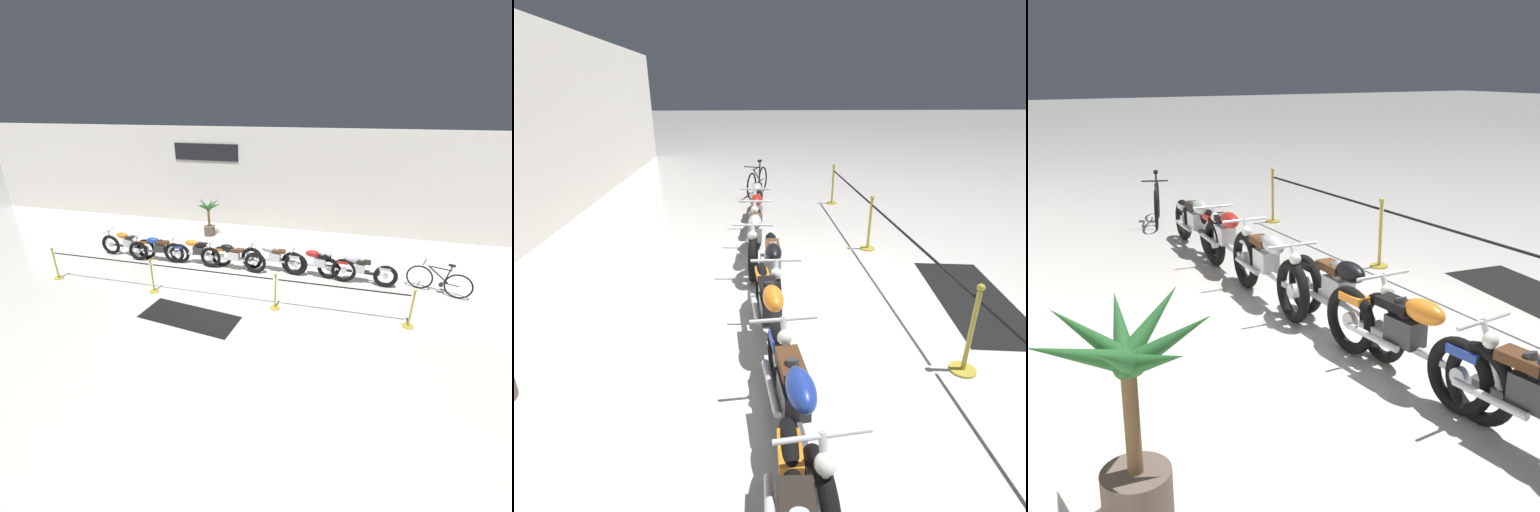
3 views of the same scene
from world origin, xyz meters
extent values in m
plane|color=silver|center=(0.00, 0.00, 0.00)|extent=(120.00, 120.00, 0.00)
cube|color=silver|center=(0.00, 5.12, 2.10)|extent=(28.00, 0.25, 4.20)
cube|color=black|center=(-2.55, 4.98, 3.17)|extent=(2.88, 0.04, 0.70)
torus|color=black|center=(-4.69, 0.68, 0.37)|extent=(0.73, 0.13, 0.73)
torus|color=black|center=(-3.23, 0.64, 0.37)|extent=(0.73, 0.13, 0.73)
cylinder|color=silver|center=(-4.69, 0.68, 0.37)|extent=(0.17, 0.08, 0.17)
cylinder|color=silver|center=(-3.23, 0.64, 0.37)|extent=(0.17, 0.08, 0.17)
cylinder|color=silver|center=(-4.78, 0.68, 0.65)|extent=(0.30, 0.06, 0.59)
cube|color=silver|center=(-3.91, 0.65, 0.53)|extent=(0.37, 0.23, 0.26)
cylinder|color=silver|center=(-3.95, 0.66, 0.73)|extent=(0.18, 0.11, 0.24)
cylinder|color=silver|center=(-3.87, 0.65, 0.73)|extent=(0.18, 0.11, 0.24)
cylinder|color=silver|center=(-3.61, 0.79, 0.39)|extent=(0.70, 0.09, 0.07)
cube|color=black|center=(-3.96, 0.66, 0.39)|extent=(1.18, 0.09, 0.06)
ellipsoid|color=orange|center=(-4.14, 0.66, 0.79)|extent=(0.47, 0.23, 0.22)
cube|color=black|center=(-3.78, 0.65, 0.75)|extent=(0.41, 0.21, 0.09)
cube|color=orange|center=(-3.28, 0.64, 0.63)|extent=(0.32, 0.17, 0.08)
cylinder|color=silver|center=(-4.67, 0.67, 0.92)|extent=(0.05, 0.62, 0.04)
sphere|color=silver|center=(-4.75, 0.68, 0.78)|extent=(0.14, 0.14, 0.14)
torus|color=black|center=(-3.43, 0.46, 0.35)|extent=(0.71, 0.19, 0.70)
torus|color=black|center=(-1.92, 0.61, 0.35)|extent=(0.71, 0.19, 0.70)
cylinder|color=silver|center=(-3.43, 0.46, 0.35)|extent=(0.17, 0.10, 0.16)
cylinder|color=silver|center=(-1.92, 0.61, 0.35)|extent=(0.17, 0.10, 0.16)
cylinder|color=silver|center=(-3.52, 0.45, 0.63)|extent=(0.31, 0.09, 0.59)
cube|color=#2D2D30|center=(-2.63, 0.54, 0.51)|extent=(0.38, 0.25, 0.26)
cylinder|color=#2D2D30|center=(-2.67, 0.53, 0.71)|extent=(0.19, 0.13, 0.24)
cylinder|color=#2D2D30|center=(-2.59, 0.54, 0.71)|extent=(0.19, 0.13, 0.24)
cylinder|color=silver|center=(-2.34, 0.70, 0.37)|extent=(0.70, 0.14, 0.07)
cube|color=#47474C|center=(-2.68, 0.53, 0.37)|extent=(1.22, 0.18, 0.06)
ellipsoid|color=navy|center=(-2.86, 0.51, 0.77)|extent=(0.48, 0.26, 0.22)
cube|color=#4C2D19|center=(-2.50, 0.55, 0.73)|extent=(0.42, 0.24, 0.09)
cube|color=navy|center=(-1.97, 0.60, 0.59)|extent=(0.33, 0.19, 0.08)
cylinder|color=silver|center=(-3.41, 0.46, 0.90)|extent=(0.10, 0.62, 0.04)
sphere|color=silver|center=(-3.49, 0.45, 0.76)|extent=(0.14, 0.14, 0.14)
torus|color=black|center=(-2.12, 0.57, 0.36)|extent=(0.73, 0.17, 0.72)
torus|color=black|center=(-0.44, 0.70, 0.36)|extent=(0.73, 0.17, 0.72)
cylinder|color=silver|center=(-2.12, 0.57, 0.36)|extent=(0.18, 0.09, 0.17)
cylinder|color=silver|center=(-0.44, 0.70, 0.36)|extent=(0.18, 0.09, 0.17)
cylinder|color=silver|center=(-2.21, 0.57, 0.65)|extent=(0.31, 0.08, 0.59)
cube|color=#2D2D30|center=(-1.23, 0.64, 0.52)|extent=(0.38, 0.25, 0.26)
cylinder|color=#2D2D30|center=(-1.27, 0.64, 0.72)|extent=(0.19, 0.12, 0.24)
cylinder|color=#2D2D30|center=(-1.19, 0.65, 0.72)|extent=(0.19, 0.12, 0.24)
cylinder|color=silver|center=(-0.94, 0.81, 0.38)|extent=(0.70, 0.12, 0.07)
cube|color=#ADAFB5|center=(-1.28, 0.64, 0.38)|extent=(1.35, 0.16, 0.06)
ellipsoid|color=orange|center=(-1.46, 0.62, 0.78)|extent=(0.48, 0.25, 0.22)
cube|color=black|center=(-1.10, 0.65, 0.74)|extent=(0.41, 0.23, 0.09)
cube|color=orange|center=(-0.49, 0.70, 0.62)|extent=(0.33, 0.18, 0.08)
cylinder|color=silver|center=(-2.10, 0.57, 0.91)|extent=(0.08, 0.62, 0.04)
sphere|color=silver|center=(-2.18, 0.57, 0.77)|extent=(0.14, 0.14, 0.14)
torus|color=black|center=(-0.76, 0.54, 0.36)|extent=(0.72, 0.13, 0.72)
torus|color=black|center=(0.79, 0.51, 0.36)|extent=(0.72, 0.13, 0.72)
cylinder|color=silver|center=(-0.76, 0.54, 0.36)|extent=(0.17, 0.08, 0.17)
cylinder|color=silver|center=(0.79, 0.51, 0.36)|extent=(0.17, 0.08, 0.17)
cylinder|color=silver|center=(-0.85, 0.54, 0.64)|extent=(0.30, 0.06, 0.59)
cube|color=silver|center=(0.06, 0.52, 0.52)|extent=(0.36, 0.23, 0.26)
cylinder|color=silver|center=(0.02, 0.52, 0.72)|extent=(0.18, 0.11, 0.24)
cylinder|color=silver|center=(0.10, 0.52, 0.72)|extent=(0.18, 0.11, 0.24)
cylinder|color=silver|center=(0.36, 0.66, 0.38)|extent=(0.70, 0.08, 0.07)
cube|color=#ADAFB5|center=(0.01, 0.52, 0.38)|extent=(1.24, 0.09, 0.06)
ellipsoid|color=black|center=(-0.17, 0.53, 0.78)|extent=(0.46, 0.23, 0.22)
cube|color=#4C2D19|center=(0.19, 0.52, 0.74)|extent=(0.40, 0.21, 0.09)
cube|color=black|center=(0.74, 0.51, 0.62)|extent=(0.32, 0.17, 0.08)
cylinder|color=silver|center=(-0.74, 0.54, 0.91)|extent=(0.05, 0.62, 0.04)
sphere|color=silver|center=(-0.82, 0.54, 0.77)|extent=(0.14, 0.14, 0.14)
torus|color=black|center=(0.60, 0.80, 0.38)|extent=(0.76, 0.18, 0.75)
torus|color=black|center=(2.08, 0.68, 0.38)|extent=(0.76, 0.18, 0.75)
cylinder|color=silver|center=(0.60, 0.80, 0.38)|extent=(0.18, 0.09, 0.18)
cylinder|color=silver|center=(2.08, 0.68, 0.38)|extent=(0.18, 0.09, 0.18)
cylinder|color=silver|center=(0.51, 0.80, 0.66)|extent=(0.31, 0.08, 0.59)
cube|color=silver|center=(1.39, 0.73, 0.54)|extent=(0.38, 0.25, 0.26)
cylinder|color=silver|center=(1.35, 0.74, 0.74)|extent=(0.19, 0.12, 0.24)
cylinder|color=silver|center=(1.43, 0.73, 0.74)|extent=(0.19, 0.12, 0.24)
cylinder|color=silver|center=(1.70, 0.85, 0.40)|extent=(0.70, 0.13, 0.07)
cube|color=#ADAFB5|center=(1.34, 0.74, 0.40)|extent=(1.19, 0.16, 0.06)
ellipsoid|color=#B7BABF|center=(1.16, 0.75, 0.80)|extent=(0.48, 0.26, 0.22)
cube|color=#4C2D19|center=(1.52, 0.72, 0.76)|extent=(0.41, 0.23, 0.09)
cube|color=#B7BABF|center=(2.03, 0.68, 0.64)|extent=(0.33, 0.19, 0.08)
cylinder|color=silver|center=(0.62, 0.80, 0.93)|extent=(0.09, 0.62, 0.04)
sphere|color=silver|center=(0.54, 0.80, 0.79)|extent=(0.14, 0.14, 0.14)
torus|color=black|center=(1.98, 0.73, 0.38)|extent=(0.78, 0.19, 0.77)
torus|color=black|center=(3.57, 0.59, 0.38)|extent=(0.78, 0.19, 0.77)
cylinder|color=silver|center=(1.98, 0.73, 0.38)|extent=(0.19, 0.10, 0.18)
cylinder|color=silver|center=(3.57, 0.59, 0.38)|extent=(0.19, 0.10, 0.18)
cylinder|color=silver|center=(1.89, 0.74, 0.67)|extent=(0.31, 0.08, 0.59)
cube|color=silver|center=(2.83, 0.66, 0.54)|extent=(0.38, 0.25, 0.26)
cylinder|color=silver|center=(2.78, 0.66, 0.74)|extent=(0.19, 0.13, 0.24)
cylinder|color=silver|center=(2.87, 0.65, 0.74)|extent=(0.19, 0.13, 0.24)
cylinder|color=silver|center=(3.14, 0.77, 0.40)|extent=(0.70, 0.13, 0.07)
cube|color=#ADAFB5|center=(2.78, 0.66, 0.40)|extent=(1.28, 0.17, 0.06)
ellipsoid|color=#B21E19|center=(2.60, 0.68, 0.80)|extent=(0.48, 0.26, 0.22)
cube|color=black|center=(2.96, 0.65, 0.76)|extent=(0.42, 0.23, 0.09)
cube|color=#B21E19|center=(3.52, 0.60, 0.66)|extent=(0.33, 0.19, 0.08)
cylinder|color=silver|center=(2.00, 0.73, 0.93)|extent=(0.09, 0.62, 0.04)
sphere|color=silver|center=(1.92, 0.74, 0.79)|extent=(0.14, 0.14, 0.14)
torus|color=black|center=(3.12, 0.69, 0.35)|extent=(0.71, 0.18, 0.70)
torus|color=black|center=(4.79, 0.56, 0.35)|extent=(0.71, 0.18, 0.70)
cylinder|color=silver|center=(3.12, 0.69, 0.35)|extent=(0.17, 0.09, 0.16)
cylinder|color=silver|center=(4.79, 0.56, 0.35)|extent=(0.17, 0.09, 0.16)
cylinder|color=silver|center=(3.03, 0.70, 0.63)|extent=(0.31, 0.08, 0.59)
cube|color=silver|center=(4.00, 0.62, 0.51)|extent=(0.38, 0.25, 0.26)
cylinder|color=silver|center=(3.96, 0.62, 0.71)|extent=(0.19, 0.12, 0.24)
cylinder|color=silver|center=(4.05, 0.62, 0.71)|extent=(0.19, 0.12, 0.24)
cylinder|color=silver|center=(4.31, 0.74, 0.37)|extent=(0.70, 0.13, 0.07)
cube|color=black|center=(3.95, 0.62, 0.37)|extent=(1.35, 0.17, 0.06)
ellipsoid|color=#B7BABF|center=(3.78, 0.64, 0.77)|extent=(0.48, 0.26, 0.22)
cube|color=black|center=(4.13, 0.61, 0.73)|extent=(0.41, 0.23, 0.09)
cube|color=#B7BABF|center=(4.74, 0.56, 0.60)|extent=(0.33, 0.19, 0.08)
cylinder|color=silver|center=(3.14, 0.69, 0.90)|extent=(0.09, 0.62, 0.04)
sphere|color=silver|center=(3.06, 0.70, 0.76)|extent=(0.14, 0.14, 0.14)
torus|color=black|center=(5.76, 0.72, 0.37)|extent=(0.71, 0.30, 0.74)
torus|color=black|center=(6.72, 0.37, 0.37)|extent=(0.71, 0.30, 0.74)
cylinder|color=black|center=(6.19, 0.57, 0.59)|extent=(0.57, 0.24, 0.43)
cylinder|color=black|center=(6.24, 0.55, 0.79)|extent=(0.53, 0.22, 0.04)
cylinder|color=black|center=(6.43, 0.48, 0.67)|extent=(0.15, 0.09, 0.55)
cube|color=black|center=(6.46, 0.47, 0.95)|extent=(0.20, 0.14, 0.05)
cylinder|color=black|center=(6.53, 0.44, 0.37)|extent=(0.44, 0.18, 0.03)
cylinder|color=black|center=(5.82, 0.70, 0.89)|extent=(0.19, 0.46, 0.03)
cylinder|color=black|center=(6.31, 0.52, 0.29)|extent=(0.13, 0.09, 0.12)
cylinder|color=brown|center=(-1.95, 3.44, 0.20)|extent=(0.46, 0.46, 0.40)
cylinder|color=brown|center=(-1.95, 3.44, 0.78)|extent=(0.10, 0.10, 0.77)
cone|color=#235B28|center=(-1.68, 3.40, 1.28)|extent=(0.70, 0.27, 0.42)
cone|color=#235B28|center=(-1.79, 3.60, 1.31)|extent=(0.48, 0.53, 0.52)
cone|color=#235B28|center=(-1.96, 3.71, 1.27)|extent=(0.18, 0.66, 0.39)
cone|color=#235B28|center=(-2.20, 3.56, 1.31)|extent=(0.66, 0.47, 0.52)
cone|color=#235B28|center=(-2.14, 3.34, 1.23)|extent=(0.52, 0.40, 0.34)
cone|color=#235B28|center=(-2.05, 3.21, 1.29)|extent=(0.34, 0.61, 0.48)
cone|color=#235B28|center=(-1.80, 3.24, 1.32)|extent=(0.46, 0.58, 0.55)
cylinder|color=gold|center=(-5.15, -1.43, 0.01)|extent=(0.28, 0.28, 0.03)
cylinder|color=gold|center=(-5.15, -1.43, 0.50)|extent=(0.05, 0.05, 0.95)
sphere|color=gold|center=(-5.15, -1.43, 1.01)|extent=(0.08, 0.08, 0.08)
cylinder|color=black|center=(-3.47, -1.43, 0.88)|extent=(3.22, 0.04, 0.04)
cylinder|color=black|center=(0.02, -1.43, 0.88)|extent=(3.48, 0.04, 0.04)
cylinder|color=black|center=(3.52, -1.43, 0.88)|extent=(3.24, 0.04, 0.04)
cylinder|color=gold|center=(-1.79, -1.43, 0.01)|extent=(0.28, 0.28, 0.03)
cylinder|color=gold|center=(-1.79, -1.43, 0.50)|extent=(0.05, 0.05, 0.95)
sphere|color=gold|center=(-1.79, -1.43, 1.01)|extent=(0.08, 0.08, 0.08)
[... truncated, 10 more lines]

